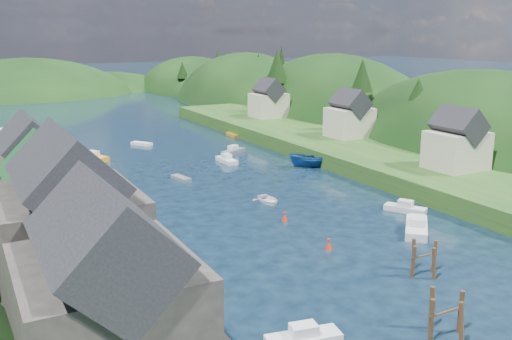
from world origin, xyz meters
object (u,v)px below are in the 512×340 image
piling_cluster_far (424,262)px  channel_buoy_near (329,244)px  piling_cluster_near (446,320)px  channel_buoy_far (285,217)px

piling_cluster_far → channel_buoy_near: piling_cluster_far is taller
piling_cluster_far → piling_cluster_near: bearing=-126.1°
piling_cluster_near → channel_buoy_near: (2.34, 17.04, -0.84)m
piling_cluster_far → channel_buoy_near: 9.38m
piling_cluster_near → piling_cluster_far: size_ratio=1.11×
channel_buoy_near → channel_buoy_far: (0.52, 9.04, 0.00)m
piling_cluster_far → channel_buoy_far: 17.90m
piling_cluster_near → channel_buoy_far: bearing=83.7°
piling_cluster_far → channel_buoy_far: piling_cluster_far is taller
piling_cluster_near → channel_buoy_near: bearing=82.2°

